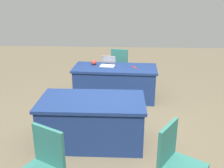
{
  "coord_description": "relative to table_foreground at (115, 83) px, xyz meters",
  "views": [
    {
      "loc": [
        -0.2,
        3.91,
        2.33
      ],
      "look_at": [
        0.01,
        -0.03,
        0.9
      ],
      "focal_mm": 41.82,
      "sensor_mm": 36.0,
      "label": 1
    }
  ],
  "objects": [
    {
      "name": "chair_aisle",
      "position": [
        0.64,
        3.24,
        0.19
      ],
      "size": [
        0.6,
        0.6,
        0.97
      ],
      "rotation": [
        0.0,
        0.0,
        -0.49
      ],
      "color": "#9E9993",
      "rests_on": "ground"
    },
    {
      "name": "table_mid_left",
      "position": [
        0.28,
        1.82,
        0.0
      ],
      "size": [
        1.64,
        0.92,
        0.73
      ],
      "rotation": [
        0.0,
        0.0,
        0.01
      ],
      "color": "navy",
      "rests_on": "ground"
    },
    {
      "name": "ground_plane",
      "position": [
        -0.03,
        1.58,
        -0.37
      ],
      "size": [
        14.4,
        14.4,
        0.0
      ],
      "primitive_type": "plane",
      "color": "brown"
    },
    {
      "name": "chair_tucked_right",
      "position": [
        -0.1,
        -0.9,
        0.19
      ],
      "size": [
        0.52,
        0.52,
        0.96
      ],
      "rotation": [
        0.0,
        0.0,
        2.94
      ],
      "color": "#9E9993",
      "rests_on": "ground"
    },
    {
      "name": "table_foreground",
      "position": [
        0.0,
        0.0,
        0.0
      ],
      "size": [
        1.85,
        0.88,
        0.73
      ],
      "rotation": [
        0.0,
        0.0,
        -0.04
      ],
      "color": "navy",
      "rests_on": "ground"
    },
    {
      "name": "laptop_silver",
      "position": [
        0.16,
        -0.11,
        0.4
      ],
      "size": [
        0.36,
        0.34,
        0.21
      ],
      "rotation": [
        0.0,
        0.0,
        -0.16
      ],
      "color": "silver",
      "rests_on": "table_foreground"
    },
    {
      "name": "chair_near_front",
      "position": [
        -0.81,
        3.07,
        0.2
      ],
      "size": [
        0.61,
        0.61,
        0.98
      ],
      "rotation": [
        0.0,
        0.0,
        1.0
      ],
      "color": "#9E9993",
      "rests_on": "ground"
    },
    {
      "name": "scissors_red",
      "position": [
        -0.42,
        -0.01,
        0.37
      ],
      "size": [
        0.12,
        0.17,
        0.01
      ],
      "primitive_type": "cube",
      "rotation": [
        0.0,
        0.0,
        2.08
      ],
      "color": "red",
      "rests_on": "table_foreground"
    },
    {
      "name": "yarn_ball",
      "position": [
        0.48,
        -0.16,
        0.42
      ],
      "size": [
        0.12,
        0.12,
        0.12
      ],
      "primitive_type": "sphere",
      "color": "#B2382D",
      "rests_on": "table_foreground"
    }
  ]
}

